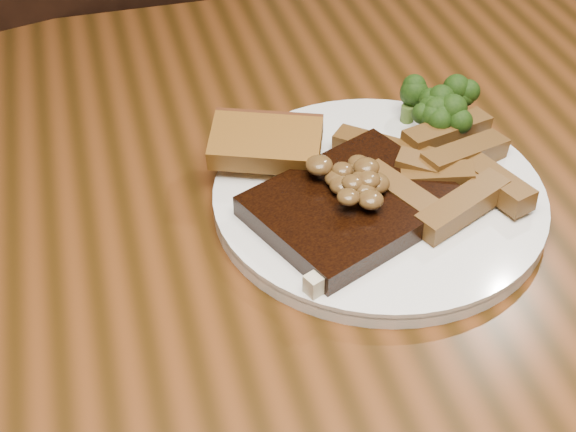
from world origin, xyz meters
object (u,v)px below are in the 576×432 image
(plate, at_px, (378,199))
(garlic_bread, at_px, (266,161))
(dining_table, at_px, (303,311))
(steak, at_px, (353,206))
(chair_far, at_px, (93,123))
(potato_wedges, at_px, (435,172))

(plate, bearing_deg, garlic_bread, 146.42)
(dining_table, distance_m, steak, 0.12)
(chair_far, height_order, garlic_bread, chair_far)
(steak, xyz_separation_m, potato_wedges, (0.08, 0.02, 0.00))
(chair_far, xyz_separation_m, plate, (0.24, -0.57, 0.26))
(dining_table, xyz_separation_m, chair_far, (-0.17, 0.59, -0.16))
(dining_table, height_order, plate, plate)
(dining_table, distance_m, garlic_bread, 0.14)
(dining_table, bearing_deg, chair_far, 105.55)
(potato_wedges, bearing_deg, dining_table, -168.84)
(chair_far, height_order, plate, chair_far)
(chair_far, relative_size, potato_wedges, 7.75)
(plate, height_order, garlic_bread, garlic_bread)
(chair_far, distance_m, plate, 0.67)
(steak, bearing_deg, garlic_bread, 100.68)
(chair_far, bearing_deg, dining_table, 91.09)
(potato_wedges, bearing_deg, plate, -178.34)
(dining_table, xyz_separation_m, steak, (0.04, 0.00, 0.12))
(chair_far, bearing_deg, garlic_bread, 92.14)
(chair_far, distance_m, steak, 0.69)
(potato_wedges, bearing_deg, garlic_bread, 157.89)
(plate, distance_m, steak, 0.04)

